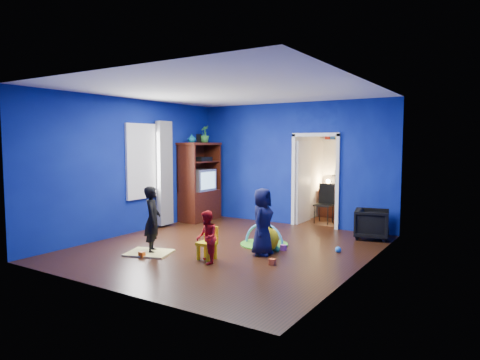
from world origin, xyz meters
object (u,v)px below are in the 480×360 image
Objects in this scene: toddler_red at (207,237)px; child_black at (153,220)px; child_navy at (262,222)px; hopper_ball at (267,239)px; study_desk at (337,203)px; tv_armoire at (200,182)px; folding_chair at (324,204)px; kid_chair at (207,245)px; play_mat at (264,244)px; armchair at (372,224)px; vase at (192,138)px; crt_tv at (201,180)px.

child_black is at bearing -133.84° from toddler_red.
child_navy is at bearing -99.41° from child_black.
study_desk is at bearing 91.95° from hopper_ball.
toddler_red is 0.44× the size of tv_armoire.
child_navy is 3.39m from folding_chair.
play_mat is (0.32, 1.41, -0.24)m from kid_chair.
child_black is at bearing -67.13° from tv_armoire.
child_navy is 0.44m from hopper_ball.
folding_chair is at bearing 40.58° from armchair.
armchair is 2.63m from child_navy.
child_black is at bearing -64.89° from vase.
study_desk is at bearing 42.39° from vase.
child_black is 5.48m from study_desk.
folding_chair reaches higher than hopper_ball.
child_navy is 1.05m from kid_chair.
hopper_ball is at bearing 118.40° from toddler_red.
vase reaches higher than armchair.
tv_armoire is (-4.27, -0.20, 0.67)m from armchair.
kid_chair is at bearing -120.09° from hopper_ball.
folding_chair reaches higher than study_desk.
play_mat is (2.67, -1.44, -0.97)m from tv_armoire.
kid_chair is 0.57× the size of study_desk.
study_desk is at bearing 22.89° from armchair.
vase is 0.46× the size of hopper_ball.
kid_chair is (2.35, -2.85, -0.73)m from tv_armoire.
hopper_ball is (1.67, 1.17, -0.37)m from child_black.
study_desk reaches higher than hopper_ball.
child_navy is 0.92m from play_mat.
child_black is (-3.00, -3.20, 0.29)m from armchair.
armchair is 2.31m from play_mat.
vase is 3.55m from play_mat.
study_desk is (0.30, 5.30, -0.06)m from toddler_red.
child_black is 5.74× the size of vase.
hopper_ball is at bearing -55.44° from play_mat.
hopper_ball is at bearing -87.45° from folding_chair.
play_mat is at bearing -28.69° from crt_tv.
play_mat is (-1.60, -1.63, -0.29)m from armchair.
kid_chair is 4.17m from folding_chair.
vase is 3.91m from kid_chair.
toddler_red is 1.73× the size of kid_chair.
crt_tv is 1.57× the size of hopper_ball.
hopper_ball is 1.17m from kid_chair.
armchair is at bearing -54.48° from study_desk.
tv_armoire is at bearing 90.00° from vase.
child_navy is 1.33× the size of study_desk.
play_mat is (0.17, 1.61, -0.42)m from toddler_red.
tv_armoire is 2.80× the size of crt_tv.
armchair is at bearing 45.57° from play_mat.
crt_tv reaches higher than study_desk.
child_black is 1.25m from toddler_red.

